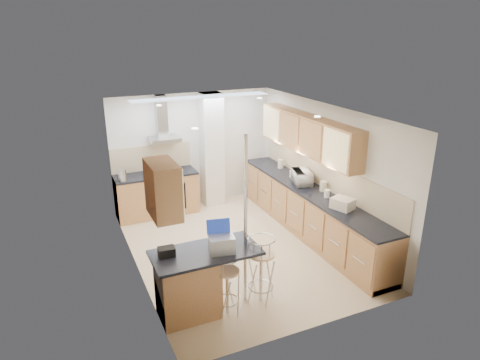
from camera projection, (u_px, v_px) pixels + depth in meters
name	position (u px, v px, depth m)	size (l,w,h in m)	color
ground	(238.00, 248.00, 7.79)	(4.80, 4.80, 0.00)	beige
room_shell	(246.00, 160.00, 7.71)	(3.64, 4.84, 2.51)	white
right_counter	(309.00, 211.00, 8.21)	(0.63, 4.40, 0.92)	#A66742
back_counter	(157.00, 194.00, 9.06)	(1.70, 0.63, 0.92)	#A66742
peninsula	(206.00, 281.00, 5.95)	(1.47, 0.72, 0.94)	#A66742
microwave	(302.00, 177.00, 8.27)	(0.49, 0.33, 0.27)	silver
laptop	(222.00, 244.00, 5.74)	(0.34, 0.25, 0.23)	#999DA1
bag	(167.00, 252.00, 5.66)	(0.22, 0.16, 0.12)	black
bar_stool_near	(227.00, 285.00, 5.89)	(0.36, 0.36, 0.89)	tan
bar_stool_end	(261.00, 270.00, 6.15)	(0.42, 0.42, 1.02)	tan
jar_a	(281.00, 164.00, 9.24)	(0.12, 0.12, 0.19)	beige
jar_b	(292.00, 174.00, 8.66)	(0.11, 0.11, 0.15)	beige
jar_c	(323.00, 186.00, 7.94)	(0.14, 0.14, 0.19)	beige
jar_d	(327.00, 193.00, 7.65)	(0.10, 0.10, 0.14)	silver
bread_bin	(343.00, 203.00, 7.17)	(0.27, 0.35, 0.18)	beige
kettle	(122.00, 175.00, 8.43)	(0.16, 0.16, 0.23)	#A8ABAD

